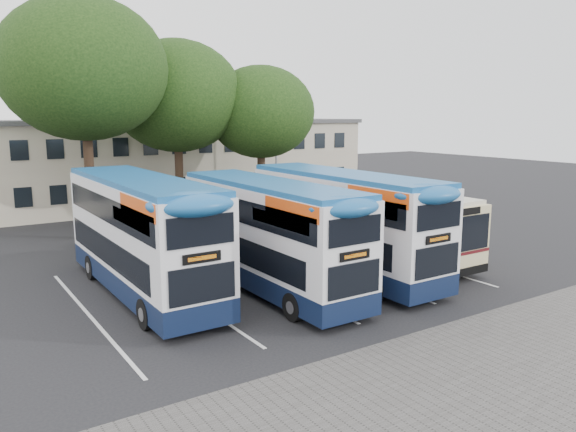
# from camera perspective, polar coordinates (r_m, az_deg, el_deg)

# --- Properties ---
(ground) EXTENTS (120.00, 120.00, 0.00)m
(ground) POSITION_cam_1_polar(r_m,az_deg,el_deg) (21.15, 14.20, -8.18)
(ground) COLOR black
(ground) RESTS_ON ground
(paving_strip) EXTENTS (40.00, 6.00, 0.01)m
(paving_strip) POSITION_cam_1_polar(r_m,az_deg,el_deg) (16.80, 22.35, -13.58)
(paving_strip) COLOR #595654
(paving_strip) RESTS_ON ground
(bay_lines) EXTENTS (14.12, 11.00, 0.01)m
(bay_lines) POSITION_cam_1_polar(r_m,az_deg,el_deg) (22.55, -1.90, -6.68)
(bay_lines) COLOR silver
(bay_lines) RESTS_ON ground
(depot_building) EXTENTS (32.40, 8.40, 6.20)m
(depot_building) POSITION_cam_1_polar(r_m,az_deg,el_deg) (43.23, -13.00, 5.48)
(depot_building) COLOR #B3A490
(depot_building) RESTS_ON ground
(lamp_post) EXTENTS (0.25, 1.05, 9.06)m
(lamp_post) POSITION_cam_1_polar(r_m,az_deg,el_deg) (39.46, -1.19, 8.11)
(lamp_post) COLOR gray
(lamp_post) RESTS_ON ground
(tree_left) EXTENTS (8.60, 8.60, 12.53)m
(tree_left) POSITION_cam_1_polar(r_m,az_deg,el_deg) (31.32, -20.10, 13.85)
(tree_left) COLOR black
(tree_left) RESTS_ON ground
(tree_mid) EXTENTS (7.82, 7.82, 10.98)m
(tree_mid) POSITION_cam_1_polar(r_m,az_deg,el_deg) (34.77, -11.25, 11.84)
(tree_mid) COLOR black
(tree_mid) RESTS_ON ground
(tree_right) EXTENTS (6.79, 6.79, 9.62)m
(tree_right) POSITION_cam_1_polar(r_m,az_deg,el_deg) (35.80, -2.78, 10.48)
(tree_right) COLOR black
(tree_right) RESTS_ON ground
(bus_dd_left) EXTENTS (2.54, 10.46, 4.36)m
(bus_dd_left) POSITION_cam_1_polar(r_m,az_deg,el_deg) (21.18, -14.69, -1.45)
(bus_dd_left) COLOR #0F1A38
(bus_dd_left) RESTS_ON ground
(bus_dd_mid) EXTENTS (2.42, 9.96, 4.15)m
(bus_dd_mid) POSITION_cam_1_polar(r_m,az_deg,el_deg) (21.06, -2.01, -1.50)
(bus_dd_mid) COLOR #0F1A38
(bus_dd_mid) RESTS_ON ground
(bus_dd_right) EXTENTS (2.48, 10.24, 4.27)m
(bus_dd_right) POSITION_cam_1_polar(r_m,az_deg,el_deg) (23.20, 5.50, -0.28)
(bus_dd_right) COLOR #0F1A38
(bus_dd_right) RESTS_ON ground
(bus_single) EXTENTS (2.73, 10.74, 3.20)m
(bus_single) POSITION_cam_1_polar(r_m,az_deg,el_deg) (26.62, 8.71, -0.16)
(bus_single) COLOR beige
(bus_single) RESTS_ON ground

